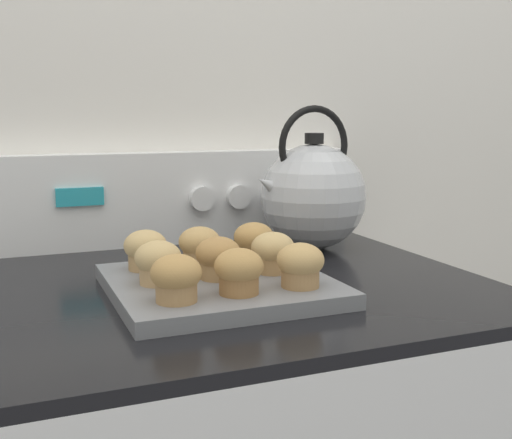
# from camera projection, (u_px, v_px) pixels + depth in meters

# --- Properties ---
(wall_back) EXTENTS (8.00, 0.05, 2.40)m
(wall_back) POSITION_uv_depth(u_px,v_px,m) (160.00, 107.00, 1.29)
(wall_back) COLOR white
(wall_back) RESTS_ON ground_plane
(control_panel) EXTENTS (0.77, 0.07, 0.18)m
(control_panel) POSITION_uv_depth(u_px,v_px,m) (170.00, 198.00, 1.27)
(control_panel) COLOR white
(control_panel) RESTS_ON stove_range
(muffin_pan) EXTENTS (0.30, 0.30, 0.02)m
(muffin_pan) POSITION_uv_depth(u_px,v_px,m) (219.00, 285.00, 0.92)
(muffin_pan) COLOR slate
(muffin_pan) RESTS_ON stove_range
(muffin_r0_c0) EXTENTS (0.07, 0.07, 0.06)m
(muffin_r0_c0) POSITION_uv_depth(u_px,v_px,m) (176.00, 278.00, 0.80)
(muffin_r0_c0) COLOR #A37A4C
(muffin_r0_c0) RESTS_ON muffin_pan
(muffin_r0_c1) EXTENTS (0.07, 0.07, 0.06)m
(muffin_r0_c1) POSITION_uv_depth(u_px,v_px,m) (239.00, 271.00, 0.84)
(muffin_r0_c1) COLOR olive
(muffin_r0_c1) RESTS_ON muffin_pan
(muffin_r0_c2) EXTENTS (0.07, 0.07, 0.06)m
(muffin_r0_c2) POSITION_uv_depth(u_px,v_px,m) (300.00, 265.00, 0.87)
(muffin_r0_c2) COLOR #A37A4C
(muffin_r0_c2) RESTS_ON muffin_pan
(muffin_r1_c0) EXTENTS (0.07, 0.07, 0.06)m
(muffin_r1_c0) POSITION_uv_depth(u_px,v_px,m) (158.00, 262.00, 0.89)
(muffin_r1_c0) COLOR tan
(muffin_r1_c0) RESTS_ON muffin_pan
(muffin_r1_c1) EXTENTS (0.07, 0.07, 0.06)m
(muffin_r1_c1) POSITION_uv_depth(u_px,v_px,m) (218.00, 257.00, 0.92)
(muffin_r1_c1) COLOR tan
(muffin_r1_c1) RESTS_ON muffin_pan
(muffin_r1_c2) EXTENTS (0.07, 0.07, 0.06)m
(muffin_r1_c2) POSITION_uv_depth(u_px,v_px,m) (273.00, 252.00, 0.95)
(muffin_r1_c2) COLOR tan
(muffin_r1_c2) RESTS_ON muffin_pan
(muffin_r2_c0) EXTENTS (0.07, 0.07, 0.06)m
(muffin_r2_c0) POSITION_uv_depth(u_px,v_px,m) (145.00, 249.00, 0.97)
(muffin_r2_c0) COLOR tan
(muffin_r2_c0) RESTS_ON muffin_pan
(muffin_r2_c1) EXTENTS (0.07, 0.07, 0.06)m
(muffin_r2_c1) POSITION_uv_depth(u_px,v_px,m) (200.00, 246.00, 1.00)
(muffin_r2_c1) COLOR tan
(muffin_r2_c1) RESTS_ON muffin_pan
(muffin_r2_c2) EXTENTS (0.07, 0.07, 0.06)m
(muffin_r2_c2) POSITION_uv_depth(u_px,v_px,m) (254.00, 241.00, 1.03)
(muffin_r2_c2) COLOR olive
(muffin_r2_c2) RESTS_ON muffin_pan
(tea_kettle) EXTENTS (0.23, 0.20, 0.27)m
(tea_kettle) POSITION_uv_depth(u_px,v_px,m) (313.00, 195.00, 1.21)
(tea_kettle) COLOR silver
(tea_kettle) RESTS_ON stove_range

